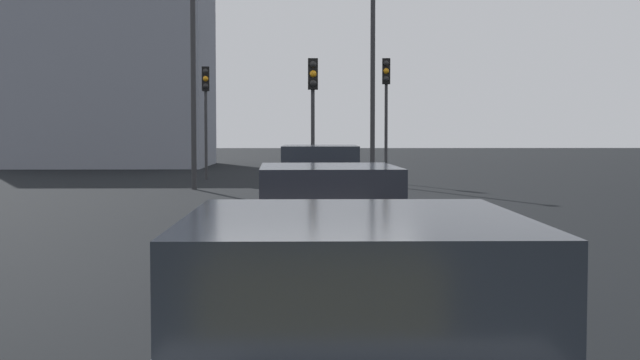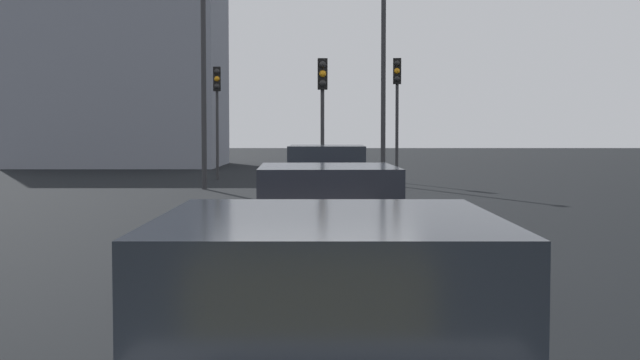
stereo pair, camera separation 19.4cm
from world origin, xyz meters
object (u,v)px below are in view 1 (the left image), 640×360
Objects in this scene: traffic_light_near_right at (386,94)px; street_lamp_kerbside at (193,51)px; car_grey_lead at (320,184)px; street_lamp_far at (373,62)px; traffic_light_near_left at (313,96)px; traffic_light_far_left at (206,99)px; car_maroon_second at (327,228)px.

traffic_light_near_right is 7.29m from street_lamp_kerbside.
traffic_light_near_right is at bearing -10.37° from car_grey_lead.
street_lamp_kerbside is at bearing 111.90° from street_lamp_far.
traffic_light_near_left is 0.54× the size of street_lamp_kerbside.
traffic_light_near_right is 1.04× the size of traffic_light_far_left.
street_lamp_kerbside is (9.41, 3.76, 3.55)m from car_grey_lead.
street_lamp_kerbside is at bearing 22.63° from car_grey_lead.
traffic_light_near_right is 0.60× the size of street_lamp_kerbside.
car_grey_lead is 13.33m from traffic_light_near_right.
car_maroon_second is at bearing -2.77° from traffic_light_near_left.
traffic_light_near_left is 0.90× the size of traffic_light_near_right.
car_maroon_second is at bearing 174.02° from street_lamp_far.
traffic_light_near_right reaches higher than car_maroon_second.
car_grey_lead is 7.82m from traffic_light_near_left.
traffic_light_near_left is at bearing -19.78° from traffic_light_near_right.
street_lamp_far reaches higher than traffic_light_near_right.
traffic_light_far_left is at bearing 2.21° from street_lamp_kerbside.
traffic_light_near_left is (7.54, 0.07, 2.08)m from car_grey_lead.
traffic_light_far_left is 5.49m from street_lamp_kerbside.
car_grey_lead is 7.95m from car_maroon_second.
car_maroon_second is 20.08m from street_lamp_far.
street_lamp_kerbside is 1.04× the size of street_lamp_far.
traffic_light_near_left is at bearing -1.61° from car_maroon_second.
car_grey_lead reaches higher than car_maroon_second.
traffic_light_far_left is (14.75, 3.96, 2.27)m from car_grey_lead.
street_lamp_kerbside is (-3.46, 6.31, 1.17)m from traffic_light_near_right.
car_maroon_second is 1.16× the size of traffic_light_near_left.
traffic_light_near_right reaches higher than car_grey_lead.
car_maroon_second is at bearing -0.75° from traffic_light_near_right.
traffic_light_near_right is (5.33, -2.63, 0.30)m from traffic_light_near_left.
car_grey_lead is 12.37m from street_lamp_far.
traffic_light_near_left is 8.20m from traffic_light_far_left.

